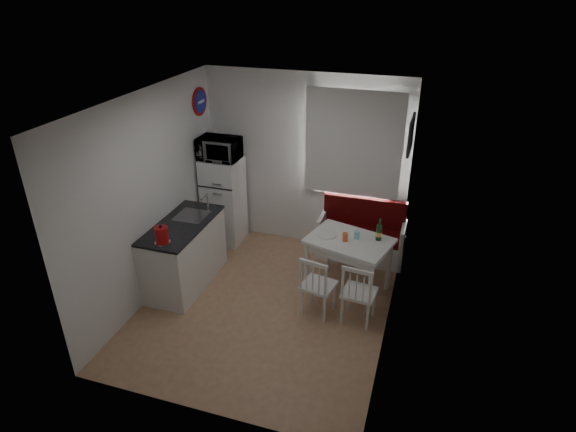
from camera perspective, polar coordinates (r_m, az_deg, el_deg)
name	(u,v)px	position (r m, az deg, el deg)	size (l,w,h in m)	color
floor	(266,305)	(6.23, -2.57, -10.45)	(3.00, 3.50, 0.02)	#A47757
ceiling	(261,101)	(5.09, -3.18, 13.48)	(3.00, 3.50, 0.02)	white
wall_back	(305,162)	(7.07, 2.08, 6.38)	(3.00, 0.02, 2.60)	white
wall_front	(193,302)	(4.19, -11.24, -10.02)	(3.00, 0.02, 2.60)	white
wall_left	(150,197)	(6.18, -16.02, 2.17)	(0.02, 3.50, 2.60)	white
wall_right	(396,233)	(5.26, 12.69, -1.93)	(0.02, 3.50, 2.60)	white
window	(354,146)	(6.79, 7.80, 8.18)	(1.22, 0.06, 1.47)	white
curtain	(353,144)	(6.71, 7.72, 8.40)	(1.35, 0.02, 1.50)	white
kitchen_counter	(185,253)	(6.54, -12.14, -4.32)	(0.62, 1.32, 1.16)	white
wall_sign	(200,102)	(7.07, -10.35, 13.20)	(0.40, 0.40, 0.03)	#19239A
picture_frame	(411,135)	(5.99, 14.33, 9.32)	(0.04, 0.52, 0.42)	black
bench	(361,239)	(7.11, 8.65, -2.75)	(1.25, 0.48, 0.89)	white
dining_table	(349,245)	(6.18, 7.26, -3.47)	(1.17, 0.95, 0.76)	white
chair_left	(317,281)	(5.77, 3.44, -7.74)	(0.45, 0.43, 0.44)	white
chair_right	(359,289)	(5.69, 8.37, -8.53)	(0.42, 0.40, 0.44)	white
fridge	(224,200)	(7.39, -7.59, 1.87)	(0.54, 0.54, 1.36)	white
microwave	(219,149)	(7.04, -8.18, 7.91)	(0.59, 0.40, 0.32)	white
kettle	(162,235)	(5.84, -14.75, -2.19)	(0.19, 0.19, 0.25)	#A20D0E
wine_bottle	(379,230)	(6.11, 10.76, -1.60)	(0.07, 0.07, 0.30)	#133D1A
drinking_glass_orange	(345,237)	(6.07, 6.78, -2.49)	(0.07, 0.07, 0.11)	#FF5E2A
drinking_glass_blue	(357,235)	(6.14, 8.16, -2.23)	(0.06, 0.06, 0.11)	#91E0F7
plate	(327,235)	(6.19, 4.63, -2.22)	(0.25, 0.25, 0.02)	white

